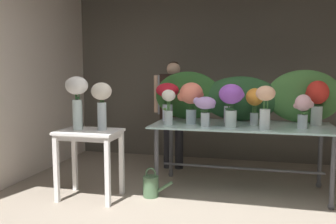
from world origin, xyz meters
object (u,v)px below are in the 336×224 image
at_px(vase_crimson_snapdragons, 167,96).
at_px(vase_sunset_lilies, 255,101).
at_px(florist, 173,103).
at_px(vase_white_roses_tall, 77,95).
at_px(side_table_white, 89,141).
at_px(vase_blush_dahlias, 303,108).
at_px(vase_fuchsia_ranunculus, 228,99).
at_px(vase_peach_tulips, 265,103).
at_px(vase_cream_lisianthus_tall, 102,99).
at_px(vase_scarlet_anemones, 317,98).
at_px(vase_coral_freesia, 191,97).
at_px(vase_violet_hydrangea, 231,99).
at_px(vase_lilac_carnations, 205,107).
at_px(watering_can, 151,186).
at_px(display_table_glass, 241,134).
at_px(vase_ivory_stock, 169,104).

relative_size(vase_crimson_snapdragons, vase_sunset_lilies, 1.12).
distance_m(florist, vase_white_roses_tall, 1.65).
relative_size(side_table_white, vase_blush_dahlias, 2.07).
height_order(vase_fuchsia_ranunculus, vase_peach_tulips, vase_peach_tulips).
xyz_separation_m(vase_crimson_snapdragons, vase_sunset_lilies, (1.08, -0.08, -0.04)).
height_order(florist, vase_cream_lisianthus_tall, florist).
distance_m(vase_scarlet_anemones, vase_white_roses_tall, 2.78).
height_order(vase_coral_freesia, vase_cream_lisianthus_tall, vase_cream_lisianthus_tall).
bearing_deg(vase_sunset_lilies, vase_violet_hydrangea, -136.86).
xyz_separation_m(vase_blush_dahlias, vase_lilac_carnations, (-1.07, -0.12, 0.01)).
xyz_separation_m(florist, vase_coral_freesia, (0.42, -0.86, 0.16)).
distance_m(vase_fuchsia_ranunculus, vase_white_roses_tall, 1.82).
xyz_separation_m(vase_cream_lisianthus_tall, watering_can, (0.53, 0.15, -1.01)).
height_order(florist, watering_can, florist).
relative_size(display_table_glass, vase_scarlet_anemones, 4.01).
xyz_separation_m(vase_violet_hydrangea, watering_can, (-0.88, -0.23, -1.00)).
xyz_separation_m(florist, vase_lilac_carnations, (0.61, -1.03, 0.07)).
bearing_deg(side_table_white, vase_lilac_carnations, 17.89).
distance_m(vase_scarlet_anemones, watering_can, 2.20).
bearing_deg(vase_cream_lisianthus_tall, vase_ivory_stock, 28.21).
bearing_deg(vase_crimson_snapdragons, vase_lilac_carnations, -33.54).
height_order(vase_fuchsia_ranunculus, vase_coral_freesia, vase_coral_freesia).
xyz_separation_m(side_table_white, vase_fuchsia_ranunculus, (1.49, 0.81, 0.44)).
relative_size(vase_lilac_carnations, vase_crimson_snapdragons, 0.71).
bearing_deg(vase_peach_tulips, side_table_white, -169.43).
bearing_deg(display_table_glass, side_table_white, -158.45).
xyz_separation_m(side_table_white, vase_blush_dahlias, (2.33, 0.52, 0.38)).
relative_size(side_table_white, vase_peach_tulips, 1.64).
height_order(vase_fuchsia_ranunculus, vase_crimson_snapdragons, vase_crimson_snapdragons).
distance_m(vase_lilac_carnations, watering_can, 1.11).
height_order(display_table_glass, vase_scarlet_anemones, vase_scarlet_anemones).
height_order(vase_violet_hydrangea, vase_crimson_snapdragons, vase_violet_hydrangea).
xyz_separation_m(display_table_glass, vase_blush_dahlias, (0.67, -0.13, 0.34)).
bearing_deg(side_table_white, vase_white_roses_tall, 179.89).
height_order(display_table_glass, vase_cream_lisianthus_tall, vase_cream_lisianthus_tall).
distance_m(florist, vase_ivory_stock, 1.04).
distance_m(vase_fuchsia_ranunculus, watering_can, 1.41).
bearing_deg(vase_blush_dahlias, display_table_glass, 168.72).
bearing_deg(vase_scarlet_anemones, vase_cream_lisianthus_tall, -161.98).
bearing_deg(vase_ivory_stock, vase_peach_tulips, -2.97).
relative_size(display_table_glass, side_table_white, 2.68).
bearing_deg(watering_can, vase_white_roses_tall, -166.22).
distance_m(vase_peach_tulips, vase_scarlet_anemones, 0.76).
relative_size(display_table_glass, vase_ivory_stock, 5.02).
bearing_deg(vase_white_roses_tall, vase_sunset_lilies, 19.08).
bearing_deg(vase_lilac_carnations, vase_ivory_stock, 178.69).
xyz_separation_m(vase_blush_dahlias, vase_fuchsia_ranunculus, (-0.84, 0.29, 0.06)).
relative_size(display_table_glass, vase_crimson_snapdragons, 4.33).
distance_m(vase_scarlet_anemones, vase_cream_lisianthus_tall, 2.50).
bearing_deg(florist, vase_peach_tulips, -40.33).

